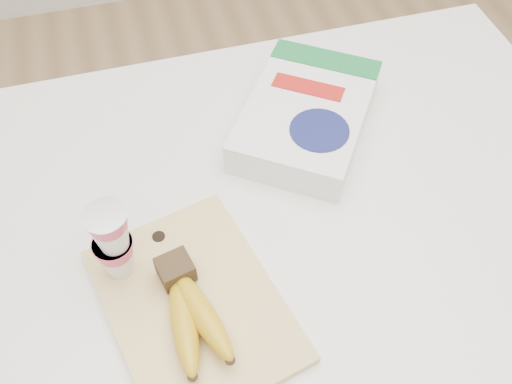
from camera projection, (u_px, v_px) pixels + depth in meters
table at (267, 317)px, 1.29m from camera, size 1.19×0.79×0.89m
cutting_board at (193, 304)px, 0.81m from camera, size 0.29×0.36×0.02m
bananas at (191, 311)px, 0.77m from camera, size 0.09×0.19×0.05m
yogurt_stack at (113, 241)px, 0.78m from camera, size 0.06×0.06×0.14m
cereal_box at (307, 115)px, 1.01m from camera, size 0.33×0.36×0.07m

